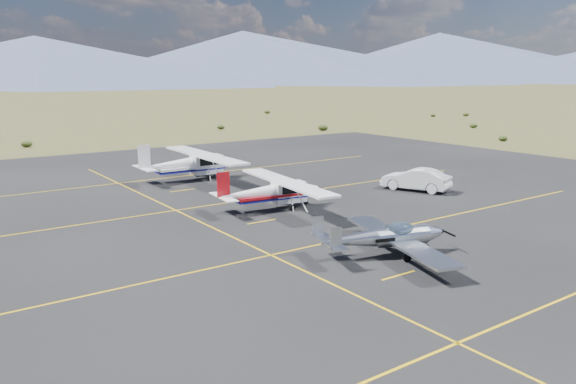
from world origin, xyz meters
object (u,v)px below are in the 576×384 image
object	(u,v)px
aircraft_cessna	(272,191)
sedan	(416,179)
aircraft_low_wing	(387,237)
aircraft_plain	(190,163)

from	to	relation	value
aircraft_cessna	sedan	bearing A→B (deg)	1.14
aircraft_low_wing	aircraft_plain	size ratio (longest dim) A/B	0.71
aircraft_cessna	aircraft_plain	world-z (taller)	aircraft_plain
aircraft_low_wing	aircraft_plain	xyz separation A→B (m)	(0.82, 23.18, 0.47)
aircraft_low_wing	aircraft_plain	world-z (taller)	aircraft_plain
aircraft_low_wing	sedan	world-z (taller)	aircraft_low_wing
sedan	aircraft_low_wing	bearing A→B (deg)	14.58
aircraft_cessna	aircraft_plain	size ratio (longest dim) A/B	0.86
aircraft_plain	sedan	bearing A→B (deg)	-46.90
aircraft_cessna	aircraft_plain	xyz separation A→B (m)	(0.17, 12.24, 0.19)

